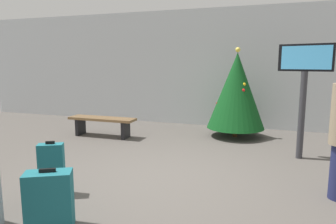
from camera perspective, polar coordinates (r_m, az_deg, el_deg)
name	(u,v)px	position (r m, az deg, el deg)	size (l,w,h in m)	color
ground_plane	(156,179)	(4.97, -2.22, -12.26)	(16.00, 16.00, 0.00)	#514C47
back_wall	(213,68)	(9.04, 8.29, 8.07)	(16.00, 0.20, 3.34)	#B7BCC1
holiday_tree	(236,91)	(7.69, 12.59, 3.88)	(1.40, 1.40, 2.19)	#4C3319
flight_info_kiosk	(304,79)	(6.24, 23.97, 5.65)	(0.94, 0.33, 2.16)	#333338
waiting_bench	(102,122)	(7.79, -12.11, -1.82)	(1.71, 0.44, 0.48)	brown
suitcase_1	(49,201)	(3.71, -21.18, -15.10)	(0.55, 0.46, 0.69)	#19606B
suitcase_3	(52,169)	(4.58, -20.78, -9.93)	(0.37, 0.30, 0.76)	#19606B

